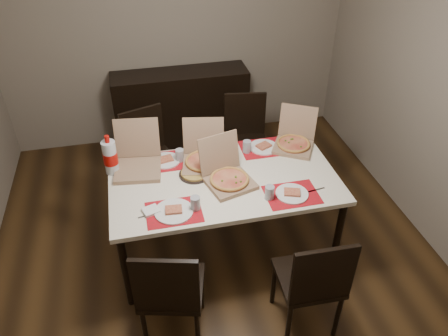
# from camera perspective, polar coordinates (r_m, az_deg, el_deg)

# --- Properties ---
(ground) EXTENTS (3.80, 4.00, 0.02)m
(ground) POSITION_cam_1_polar(r_m,az_deg,el_deg) (3.96, -1.37, -10.38)
(ground) COLOR #402913
(ground) RESTS_ON ground
(room_walls) EXTENTS (3.84, 4.02, 2.62)m
(room_walls) POSITION_cam_1_polar(r_m,az_deg,el_deg) (3.35, -3.37, 16.39)
(room_walls) COLOR gray
(room_walls) RESTS_ON ground
(sideboard) EXTENTS (1.50, 0.40, 0.90)m
(sideboard) POSITION_cam_1_polar(r_m,az_deg,el_deg) (5.09, -5.54, 7.67)
(sideboard) COLOR black
(sideboard) RESTS_ON ground
(dining_table) EXTENTS (1.80, 1.00, 0.75)m
(dining_table) POSITION_cam_1_polar(r_m,az_deg,el_deg) (3.51, 0.00, -2.20)
(dining_table) COLOR #F2E7CC
(dining_table) RESTS_ON ground
(chair_near_left) EXTENTS (0.51, 0.51, 0.93)m
(chair_near_left) POSITION_cam_1_polar(r_m,az_deg,el_deg) (3.01, -7.05, -15.59)
(chair_near_left) COLOR black
(chair_near_left) RESTS_ON ground
(chair_near_right) EXTENTS (0.43, 0.43, 0.93)m
(chair_near_right) POSITION_cam_1_polar(r_m,az_deg,el_deg) (3.10, 11.55, -14.19)
(chair_near_right) COLOR black
(chair_near_right) RESTS_ON ground
(chair_far_left) EXTENTS (0.53, 0.53, 0.93)m
(chair_far_left) POSITION_cam_1_polar(r_m,az_deg,el_deg) (4.26, -9.74, 2.02)
(chair_far_left) COLOR black
(chair_far_left) RESTS_ON ground
(chair_far_right) EXTENTS (0.48, 0.48, 0.93)m
(chair_far_right) POSITION_cam_1_polar(r_m,az_deg,el_deg) (4.45, 2.82, 4.23)
(chair_far_right) COLOR black
(chair_far_right) RESTS_ON ground
(setting_near_left) EXTENTS (0.46, 0.30, 0.11)m
(setting_near_left) POSITION_cam_1_polar(r_m,az_deg,el_deg) (3.17, -6.23, -5.41)
(setting_near_left) COLOR red
(setting_near_left) RESTS_ON dining_table
(setting_near_right) EXTENTS (0.49, 0.30, 0.11)m
(setting_near_right) POSITION_cam_1_polar(r_m,az_deg,el_deg) (3.32, 8.09, -3.31)
(setting_near_right) COLOR red
(setting_near_right) RESTS_ON dining_table
(setting_far_left) EXTENTS (0.49, 0.30, 0.11)m
(setting_far_left) POSITION_cam_1_polar(r_m,az_deg,el_deg) (3.68, -7.46, 1.14)
(setting_far_left) COLOR red
(setting_far_left) RESTS_ON dining_table
(setting_far_right) EXTENTS (0.48, 0.30, 0.11)m
(setting_far_right) POSITION_cam_1_polar(r_m,az_deg,el_deg) (3.81, 4.63, 2.74)
(setting_far_right) COLOR red
(setting_far_right) RESTS_ON dining_table
(napkin_loose) EXTENTS (0.16, 0.15, 0.02)m
(napkin_loose) POSITION_cam_1_polar(r_m,az_deg,el_deg) (3.48, -0.08, -1.04)
(napkin_loose) COLOR white
(napkin_loose) RESTS_ON dining_table
(pizza_box_center) EXTENTS (0.43, 0.46, 0.34)m
(pizza_box_center) POSITION_cam_1_polar(r_m,az_deg,el_deg) (3.40, 0.45, -1.07)
(pizza_box_center) COLOR #8F6E52
(pizza_box_center) RESTS_ON dining_table
(pizza_box_right) EXTENTS (0.46, 0.47, 0.32)m
(pizza_box_right) POSITION_cam_1_polar(r_m,az_deg,el_deg) (3.87, 9.14, 3.51)
(pizza_box_right) COLOR #8F6E52
(pizza_box_right) RESTS_ON dining_table
(pizza_box_left) EXTENTS (0.41, 0.45, 0.37)m
(pizza_box_left) POSITION_cam_1_polar(r_m,az_deg,el_deg) (3.62, -11.17, 0.83)
(pizza_box_left) COLOR #8F6E52
(pizza_box_left) RESTS_ON dining_table
(pizza_box_extra) EXTENTS (0.41, 0.44, 0.34)m
(pizza_box_extra) POSITION_cam_1_polar(r_m,az_deg,el_deg) (3.60, -2.66, 1.30)
(pizza_box_extra) COLOR #8F6E52
(pizza_box_extra) RESTS_ON dining_table
(faina_plate) EXTENTS (0.25, 0.25, 0.03)m
(faina_plate) POSITION_cam_1_polar(r_m,az_deg,el_deg) (3.50, -3.86, -0.74)
(faina_plate) COLOR black
(faina_plate) RESTS_ON dining_table
(dip_bowl) EXTENTS (0.13, 0.13, 0.03)m
(dip_bowl) POSITION_cam_1_polar(r_m,az_deg,el_deg) (3.64, 0.36, 0.91)
(dip_bowl) COLOR white
(dip_bowl) RESTS_ON dining_table
(soda_bottle) EXTENTS (0.11, 0.11, 0.34)m
(soda_bottle) POSITION_cam_1_polar(r_m,az_deg,el_deg) (3.57, -14.62, 1.37)
(soda_bottle) COLOR silver
(soda_bottle) RESTS_ON dining_table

